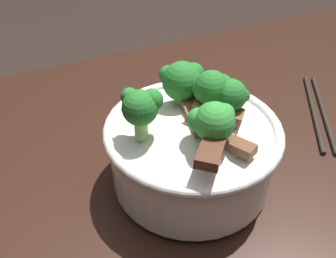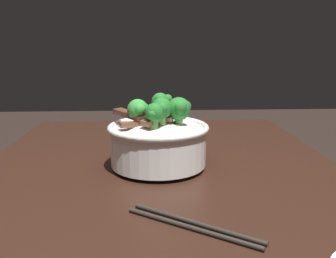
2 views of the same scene
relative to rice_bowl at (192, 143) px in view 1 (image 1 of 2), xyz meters
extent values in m
cube|color=black|center=(0.14, 0.01, -0.09)|extent=(1.23, 0.77, 0.04)
cube|color=black|center=(0.68, 0.32, -0.47)|extent=(0.07, 0.07, 0.73)
cylinder|color=white|center=(0.00, 0.00, -0.06)|extent=(0.10, 0.10, 0.01)
cylinder|color=white|center=(0.00, 0.00, -0.02)|extent=(0.20, 0.20, 0.08)
torus|color=white|center=(0.00, 0.00, 0.02)|extent=(0.21, 0.21, 0.01)
ellipsoid|color=white|center=(0.00, 0.00, 0.00)|extent=(0.16, 0.16, 0.06)
cube|color=#563323|center=(-0.01, -0.06, 0.05)|extent=(0.07, 0.07, 0.02)
cube|color=brown|center=(0.01, -0.04, 0.03)|extent=(0.05, 0.07, 0.01)
cube|color=#563323|center=(0.00, 0.00, 0.03)|extent=(0.06, 0.06, 0.02)
cube|color=brown|center=(0.03, -0.01, 0.05)|extent=(0.06, 0.06, 0.02)
cube|color=brown|center=(0.01, 0.00, 0.04)|extent=(0.04, 0.07, 0.02)
cylinder|color=#7AB256|center=(0.00, -0.04, 0.04)|extent=(0.02, 0.02, 0.02)
sphere|color=green|center=(0.00, -0.04, 0.06)|extent=(0.04, 0.04, 0.04)
sphere|color=green|center=(0.01, -0.04, 0.06)|extent=(0.02, 0.02, 0.02)
sphere|color=green|center=(-0.01, -0.03, 0.06)|extent=(0.03, 0.03, 0.03)
cylinder|color=#6BA84C|center=(0.02, 0.00, 0.04)|extent=(0.02, 0.02, 0.03)
sphere|color=#237028|center=(0.02, 0.00, 0.07)|extent=(0.04, 0.04, 0.04)
sphere|color=#237028|center=(0.04, 0.00, 0.07)|extent=(0.02, 0.02, 0.02)
sphere|color=#237028|center=(0.02, 0.01, 0.07)|extent=(0.02, 0.02, 0.02)
cylinder|color=#7AB256|center=(0.01, 0.04, 0.04)|extent=(0.02, 0.02, 0.02)
sphere|color=#237028|center=(0.01, 0.04, 0.06)|extent=(0.05, 0.05, 0.05)
sphere|color=#237028|center=(0.02, 0.04, 0.07)|extent=(0.03, 0.03, 0.03)
sphere|color=#237028|center=(0.00, 0.06, 0.07)|extent=(0.02, 0.02, 0.02)
cylinder|color=#5B9947|center=(0.04, -0.01, 0.04)|extent=(0.01, 0.01, 0.02)
sphere|color=#237028|center=(0.04, -0.01, 0.06)|extent=(0.04, 0.04, 0.04)
sphere|color=#237028|center=(0.05, -0.01, 0.06)|extent=(0.02, 0.02, 0.02)
sphere|color=#237028|center=(0.03, 0.00, 0.06)|extent=(0.02, 0.02, 0.02)
cylinder|color=#7AB256|center=(-0.06, 0.01, 0.04)|extent=(0.01, 0.01, 0.03)
sphere|color=#237028|center=(-0.06, 0.01, 0.07)|extent=(0.04, 0.04, 0.04)
sphere|color=#237028|center=(-0.05, 0.01, 0.07)|extent=(0.02, 0.02, 0.02)
sphere|color=#237028|center=(-0.07, 0.02, 0.07)|extent=(0.02, 0.02, 0.02)
cylinder|color=#28231E|center=(0.26, 0.05, -0.06)|extent=(0.13, 0.18, 0.01)
cylinder|color=#28231E|center=(0.27, 0.04, -0.06)|extent=(0.13, 0.18, 0.01)
camera|label=1|loc=(-0.17, -0.28, 0.28)|focal=38.26mm
camera|label=2|loc=(0.74, -0.02, 0.19)|focal=39.27mm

